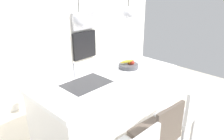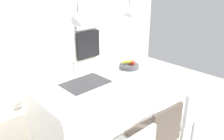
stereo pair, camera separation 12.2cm
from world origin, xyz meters
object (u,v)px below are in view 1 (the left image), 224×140
Objects in this scene: microwave at (83,21)px; chair_far at (181,114)px; fruit_bowl at (129,65)px; oven at (84,45)px; chair_middle at (159,132)px.

microwave reaches higher than chair_far.
fruit_bowl is at bearing 94.32° from chair_far.
microwave is 0.50m from oven.
oven reaches higher than chair_middle.
oven is at bearing 73.09° from fruit_bowl.
microwave is at bearing 73.09° from fruit_bowl.
fruit_bowl is at bearing -106.91° from oven.
chair_middle is at bearing -118.18° from fruit_bowl.
chair_far is (0.51, -0.00, 0.01)m from chair_middle.
oven is 2.65m from chair_middle.
oven is at bearing 80.14° from chair_far.
microwave is 2.76m from chair_middle.
microwave is 0.60× the size of chair_middle.
fruit_bowl reaches higher than chair_far.
fruit_bowl is 1.69m from oven.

